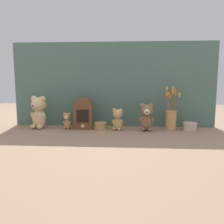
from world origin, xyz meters
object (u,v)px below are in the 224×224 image
object	(u,v)px
teddy_bear_large	(39,111)
flower_vase	(171,116)
teddy_bear_medium	(147,117)
vintage_radio	(83,113)
decorative_tin_short	(190,126)
teddy_bear_tiny	(67,120)
teddy_bear_small	(117,119)
decorative_tin_tall	(101,126)

from	to	relation	value
teddy_bear_large	flower_vase	distance (m)	1.09
teddy_bear_medium	vintage_radio	distance (m)	0.52
teddy_bear_medium	decorative_tin_short	distance (m)	0.36
teddy_bear_large	teddy_bear_tiny	distance (m)	0.25
teddy_bear_small	vintage_radio	distance (m)	0.29
flower_vase	decorative_tin_tall	bearing A→B (deg)	-177.12
teddy_bear_medium	decorative_tin_short	bearing A→B (deg)	5.28
teddy_bear_large	decorative_tin_tall	distance (m)	0.53
teddy_bear_tiny	vintage_radio	xyz separation A→B (m)	(0.13, 0.02, 0.06)
teddy_bear_medium	teddy_bear_small	bearing A→B (deg)	178.08
teddy_bear_large	decorative_tin_tall	bearing A→B (deg)	-1.11
teddy_bear_tiny	flower_vase	distance (m)	0.85
teddy_bear_tiny	decorative_tin_short	bearing A→B (deg)	0.25
teddy_bear_large	vintage_radio	world-z (taller)	teddy_bear_large
vintage_radio	teddy_bear_large	bearing A→B (deg)	-178.00
teddy_bear_medium	teddy_bear_tiny	bearing A→B (deg)	177.55
teddy_bear_small	decorative_tin_short	bearing A→B (deg)	2.41
decorative_tin_tall	decorative_tin_short	world-z (taller)	decorative_tin_short
teddy_bear_small	decorative_tin_short	size ratio (longest dim) A/B	1.61
teddy_bear_small	teddy_bear_large	bearing A→B (deg)	177.99
teddy_bear_medium	flower_vase	bearing A→B (deg)	13.84
teddy_bear_large	vintage_radio	distance (m)	0.37
teddy_bear_medium	teddy_bear_tiny	xyz separation A→B (m)	(-0.65, 0.03, -0.04)
teddy_bear_medium	flower_vase	xyz separation A→B (m)	(0.20, 0.05, -0.00)
teddy_bear_small	teddy_bear_medium	bearing A→B (deg)	-1.92
decorative_tin_short	teddy_bear_small	bearing A→B (deg)	-177.59
flower_vase	decorative_tin_tall	size ratio (longest dim) A/B	3.43
teddy_bear_tiny	decorative_tin_tall	xyz separation A→B (m)	(0.28, -0.01, -0.04)
teddy_bear_small	vintage_radio	size ratio (longest dim) A/B	0.68
flower_vase	decorative_tin_short	xyz separation A→B (m)	(0.15, -0.02, -0.08)
teddy_bear_small	teddy_bear_tiny	xyz separation A→B (m)	(-0.42, 0.02, -0.02)
flower_vase	decorative_tin_tall	xyz separation A→B (m)	(-0.57, -0.03, -0.08)
teddy_bear_medium	decorative_tin_tall	distance (m)	0.38
teddy_bear_small	teddy_bear_tiny	distance (m)	0.42
teddy_bear_large	flower_vase	world-z (taller)	flower_vase
teddy_bear_large	decorative_tin_short	distance (m)	1.25
vintage_radio	decorative_tin_short	xyz separation A→B (m)	(0.87, -0.01, -0.10)
flower_vase	decorative_tin_short	distance (m)	0.17
teddy_bear_tiny	decorative_tin_tall	size ratio (longest dim) A/B	1.30
flower_vase	vintage_radio	world-z (taller)	flower_vase
teddy_bear_medium	teddy_bear_tiny	distance (m)	0.65
flower_vase	vintage_radio	size ratio (longest dim) A/B	1.37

